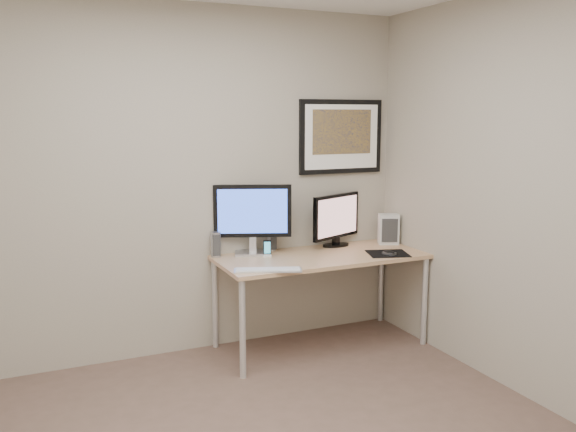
# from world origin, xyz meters

# --- Properties ---
(room) EXTENTS (3.60, 3.60, 3.60)m
(room) POSITION_xyz_m (0.00, 0.45, 1.64)
(room) COLOR white
(room) RESTS_ON ground
(desk) EXTENTS (1.60, 0.70, 0.73)m
(desk) POSITION_xyz_m (1.00, 1.35, 0.66)
(desk) COLOR #9E7E4C
(desk) RESTS_ON floor
(framed_art) EXTENTS (0.75, 0.04, 0.60)m
(framed_art) POSITION_xyz_m (1.35, 1.68, 1.62)
(framed_art) COLOR black
(framed_art) RESTS_ON room
(monitor_large) EXTENTS (0.57, 0.28, 0.54)m
(monitor_large) POSITION_xyz_m (0.53, 1.59, 1.03)
(monitor_large) COLOR #ADADB1
(monitor_large) RESTS_ON desk
(monitor_tv) EXTENTS (0.52, 0.24, 0.43)m
(monitor_tv) POSITION_xyz_m (1.26, 1.58, 0.96)
(monitor_tv) COLOR black
(monitor_tv) RESTS_ON desk
(speaker_left) EXTENTS (0.09, 0.09, 0.19)m
(speaker_left) POSITION_xyz_m (0.25, 1.63, 0.83)
(speaker_left) COLOR #ADADB1
(speaker_left) RESTS_ON desk
(speaker_right) EXTENTS (0.07, 0.07, 0.17)m
(speaker_right) POSITION_xyz_m (0.72, 1.66, 0.82)
(speaker_right) COLOR #ADADB1
(speaker_right) RESTS_ON desk
(phone_dock) EXTENTS (0.07, 0.07, 0.13)m
(phone_dock) POSITION_xyz_m (0.60, 1.47, 0.79)
(phone_dock) COLOR black
(phone_dock) RESTS_ON desk
(keyboard) EXTENTS (0.48, 0.28, 0.02)m
(keyboard) POSITION_xyz_m (0.44, 1.07, 0.74)
(keyboard) COLOR silver
(keyboard) RESTS_ON desk
(mousepad) EXTENTS (0.37, 0.35, 0.00)m
(mousepad) POSITION_xyz_m (1.50, 1.17, 0.73)
(mousepad) COLOR black
(mousepad) RESTS_ON desk
(mouse) EXTENTS (0.08, 0.11, 0.03)m
(mouse) POSITION_xyz_m (1.48, 1.14, 0.75)
(mouse) COLOR black
(mouse) RESTS_ON mousepad
(fan_unit) EXTENTS (0.20, 0.18, 0.25)m
(fan_unit) POSITION_xyz_m (1.71, 1.49, 0.86)
(fan_unit) COLOR silver
(fan_unit) RESTS_ON desk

